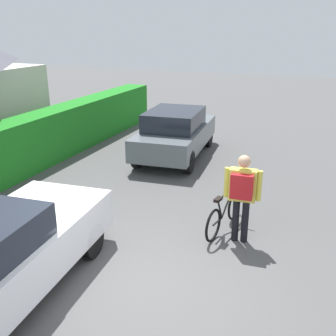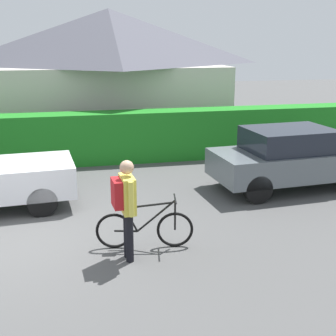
# 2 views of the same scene
# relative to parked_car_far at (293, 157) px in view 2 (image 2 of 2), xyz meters

# --- Properties ---
(ground_plane) EXTENTS (60.00, 60.00, 0.00)m
(ground_plane) POSITION_rel_parked_car_far_xyz_m (-6.39, -1.83, -0.78)
(ground_plane) COLOR #4C4C4C
(hedge_row) EXTENTS (21.92, 0.90, 1.49)m
(hedge_row) POSITION_rel_parked_car_far_xyz_m (-6.39, 3.48, -0.04)
(hedge_row) COLOR #1E781F
(hedge_row) RESTS_ON ground
(house_distant) EXTENTS (8.21, 5.81, 4.62)m
(house_distant) POSITION_rel_parked_car_far_xyz_m (-3.67, 7.56, 1.58)
(house_distant) COLOR beige
(house_distant) RESTS_ON ground
(parked_car_far) EXTENTS (4.14, 2.03, 1.50)m
(parked_car_far) POSITION_rel_parked_car_far_xyz_m (0.00, 0.00, 0.00)
(parked_car_far) COLOR slate
(parked_car_far) RESTS_ON ground
(bicycle) EXTENTS (1.71, 0.50, 0.92)m
(bicycle) POSITION_rel_parked_car_far_xyz_m (-4.10, -2.58, -0.42)
(bicycle) COLOR black
(bicycle) RESTS_ON ground
(person_rider) EXTENTS (0.37, 0.68, 1.72)m
(person_rider) POSITION_rel_parked_car_far_xyz_m (-4.47, -2.96, 0.27)
(person_rider) COLOR black
(person_rider) RESTS_ON ground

